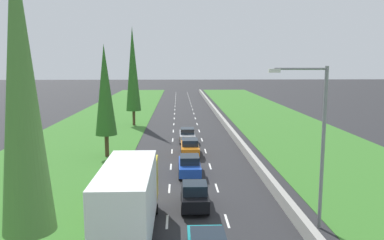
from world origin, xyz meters
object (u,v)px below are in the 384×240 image
(poplar_tree_third, at_px, (133,69))
(street_light_mast, at_px, (317,136))
(poplar_tree_second, at_px, (105,90))
(white_box_truck_left_lane, at_px, (130,200))
(silver_sedan_centre_lane, at_px, (187,135))
(blue_sedan_centre_lane, at_px, (190,165))
(black_hatchback_centre_lane, at_px, (195,195))
(orange_sedan_centre_lane, at_px, (190,147))
(poplar_tree_nearest, at_px, (21,87))

(poplar_tree_third, distance_m, street_light_mast, 38.95)
(poplar_tree_second, height_order, street_light_mast, poplar_tree_second)
(white_box_truck_left_lane, xyz_separation_m, poplar_tree_second, (-4.51, 18.25, 4.34))
(silver_sedan_centre_lane, relative_size, poplar_tree_third, 0.32)
(blue_sedan_centre_lane, relative_size, poplar_tree_second, 0.41)
(black_hatchback_centre_lane, height_order, orange_sedan_centre_lane, black_hatchback_centre_lane)
(black_hatchback_centre_lane, relative_size, poplar_tree_third, 0.27)
(poplar_tree_second, bearing_deg, blue_sedan_centre_lane, -39.17)
(orange_sedan_centre_lane, distance_m, poplar_tree_nearest, 24.56)
(white_box_truck_left_lane, distance_m, poplar_tree_second, 19.29)
(poplar_tree_nearest, distance_m, street_light_mast, 14.83)
(blue_sedan_centre_lane, relative_size, poplar_tree_third, 0.32)
(poplar_tree_third, bearing_deg, street_light_mast, -68.79)
(black_hatchback_centre_lane, xyz_separation_m, poplar_tree_second, (-8.03, 13.82, 5.68))
(poplar_tree_nearest, bearing_deg, silver_sedan_centre_lane, 75.80)
(street_light_mast, bearing_deg, blue_sedan_centre_lane, 121.99)
(blue_sedan_centre_lane, bearing_deg, poplar_tree_third, 106.19)
(orange_sedan_centre_lane, distance_m, silver_sedan_centre_lane, 6.45)
(poplar_tree_nearest, relative_size, poplar_tree_third, 1.01)
(white_box_truck_left_lane, relative_size, poplar_tree_third, 0.66)
(blue_sedan_centre_lane, xyz_separation_m, poplar_tree_second, (-7.92, 6.46, 5.71))
(black_hatchback_centre_lane, relative_size, street_light_mast, 0.43)
(white_box_truck_left_lane, relative_size, poplar_tree_nearest, 0.65)
(black_hatchback_centre_lane, bearing_deg, poplar_tree_nearest, -132.35)
(white_box_truck_left_lane, bearing_deg, orange_sedan_centre_lane, 78.95)
(orange_sedan_centre_lane, relative_size, poplar_tree_second, 0.41)
(orange_sedan_centre_lane, distance_m, street_light_mast, 19.15)
(white_box_truck_left_lane, relative_size, silver_sedan_centre_lane, 2.09)
(blue_sedan_centre_lane, distance_m, poplar_tree_second, 11.71)
(white_box_truck_left_lane, distance_m, street_light_mast, 10.55)
(blue_sedan_centre_lane, distance_m, poplar_tree_third, 27.68)
(silver_sedan_centre_lane, bearing_deg, poplar_tree_third, 121.70)
(poplar_tree_third, bearing_deg, black_hatchback_centre_lane, -77.12)
(poplar_tree_nearest, xyz_separation_m, poplar_tree_third, (-0.31, 40.92, -0.04))
(blue_sedan_centre_lane, relative_size, poplar_tree_nearest, 0.31)
(white_box_truck_left_lane, distance_m, silver_sedan_centre_lane, 25.45)
(orange_sedan_centre_lane, bearing_deg, black_hatchback_centre_lane, -90.56)
(white_box_truck_left_lane, relative_size, poplar_tree_second, 0.86)
(poplar_tree_nearest, bearing_deg, white_box_truck_left_lane, 43.34)
(poplar_tree_second, height_order, poplar_tree_third, poplar_tree_third)
(orange_sedan_centre_lane, height_order, street_light_mast, street_light_mast)
(street_light_mast, bearing_deg, orange_sedan_centre_lane, 109.99)
(poplar_tree_third, xyz_separation_m, street_light_mast, (14.05, -36.21, -2.96))
(silver_sedan_centre_lane, xyz_separation_m, poplar_tree_second, (-8.05, -6.92, 5.71))
(poplar_tree_nearest, bearing_deg, blue_sedan_centre_lane, 65.01)
(poplar_tree_third, bearing_deg, silver_sedan_centre_lane, -58.30)
(poplar_tree_second, xyz_separation_m, poplar_tree_third, (0.48, 19.17, 1.67))
(black_hatchback_centre_lane, relative_size, white_box_truck_left_lane, 0.41)
(blue_sedan_centre_lane, bearing_deg, street_light_mast, -58.01)
(poplar_tree_second, relative_size, poplar_tree_third, 0.77)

